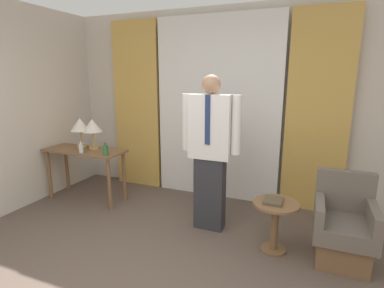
{
  "coord_description": "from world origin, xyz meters",
  "views": [
    {
      "loc": [
        1.26,
        -1.34,
        1.77
      ],
      "look_at": [
        0.07,
        1.62,
        1.04
      ],
      "focal_mm": 28.0,
      "sensor_mm": 36.0,
      "label": 1
    }
  ],
  "objects_px": {
    "desk": "(85,158)",
    "armchair": "(343,229)",
    "side_table": "(275,218)",
    "bottle_near_edge": "(81,148)",
    "person": "(210,149)",
    "book": "(273,201)",
    "table_lamp_left": "(80,126)",
    "bottle_by_lamp": "(106,150)",
    "table_lamp_right": "(92,126)"
  },
  "relations": [
    {
      "from": "desk",
      "to": "armchair",
      "type": "relative_size",
      "value": 1.4
    },
    {
      "from": "armchair",
      "to": "side_table",
      "type": "distance_m",
      "value": 0.64
    },
    {
      "from": "bottle_near_edge",
      "to": "person",
      "type": "relative_size",
      "value": 0.09
    },
    {
      "from": "book",
      "to": "table_lamp_left",
      "type": "bearing_deg",
      "value": 171.1
    },
    {
      "from": "side_table",
      "to": "bottle_by_lamp",
      "type": "bearing_deg",
      "value": 174.67
    },
    {
      "from": "bottle_by_lamp",
      "to": "person",
      "type": "xyz_separation_m",
      "value": [
        1.44,
        0.01,
        0.15
      ]
    },
    {
      "from": "table_lamp_left",
      "to": "table_lamp_right",
      "type": "xyz_separation_m",
      "value": [
        0.22,
        0.0,
        0.0
      ]
    },
    {
      "from": "desk",
      "to": "side_table",
      "type": "xyz_separation_m",
      "value": [
        2.7,
        -0.36,
        -0.25
      ]
    },
    {
      "from": "table_lamp_right",
      "to": "book",
      "type": "relative_size",
      "value": 1.97
    },
    {
      "from": "desk",
      "to": "armchair",
      "type": "height_order",
      "value": "armchair"
    },
    {
      "from": "desk",
      "to": "book",
      "type": "distance_m",
      "value": 2.69
    },
    {
      "from": "table_lamp_left",
      "to": "table_lamp_right",
      "type": "relative_size",
      "value": 1.0
    },
    {
      "from": "table_lamp_right",
      "to": "person",
      "type": "distance_m",
      "value": 1.83
    },
    {
      "from": "table_lamp_right",
      "to": "side_table",
      "type": "height_order",
      "value": "table_lamp_right"
    },
    {
      "from": "table_lamp_right",
      "to": "person",
      "type": "bearing_deg",
      "value": -6.64
    },
    {
      "from": "side_table",
      "to": "table_lamp_right",
      "type": "bearing_deg",
      "value": 170.53
    },
    {
      "from": "table_lamp_right",
      "to": "bottle_near_edge",
      "type": "xyz_separation_m",
      "value": [
        -0.02,
        -0.23,
        -0.26
      ]
    },
    {
      "from": "person",
      "to": "book",
      "type": "distance_m",
      "value": 0.88
    },
    {
      "from": "desk",
      "to": "side_table",
      "type": "height_order",
      "value": "desk"
    },
    {
      "from": "table_lamp_left",
      "to": "bottle_near_edge",
      "type": "xyz_separation_m",
      "value": [
        0.2,
        -0.23,
        -0.26
      ]
    },
    {
      "from": "bottle_by_lamp",
      "to": "table_lamp_right",
      "type": "bearing_deg",
      "value": 149.28
    },
    {
      "from": "bottle_near_edge",
      "to": "book",
      "type": "height_order",
      "value": "bottle_near_edge"
    },
    {
      "from": "person",
      "to": "armchair",
      "type": "height_order",
      "value": "person"
    },
    {
      "from": "table_lamp_left",
      "to": "armchair",
      "type": "height_order",
      "value": "table_lamp_left"
    },
    {
      "from": "table_lamp_right",
      "to": "side_table",
      "type": "bearing_deg",
      "value": -9.47
    },
    {
      "from": "table_lamp_right",
      "to": "person",
      "type": "relative_size",
      "value": 0.24
    },
    {
      "from": "armchair",
      "to": "book",
      "type": "relative_size",
      "value": 3.83
    },
    {
      "from": "side_table",
      "to": "person",
      "type": "bearing_deg",
      "value": 164.04
    },
    {
      "from": "desk",
      "to": "bottle_by_lamp",
      "type": "height_order",
      "value": "bottle_by_lamp"
    },
    {
      "from": "desk",
      "to": "table_lamp_left",
      "type": "bearing_deg",
      "value": 144.95
    },
    {
      "from": "bottle_by_lamp",
      "to": "book",
      "type": "height_order",
      "value": "bottle_by_lamp"
    },
    {
      "from": "table_lamp_left",
      "to": "armchair",
      "type": "bearing_deg",
      "value": -5.59
    },
    {
      "from": "bottle_near_edge",
      "to": "table_lamp_left",
      "type": "bearing_deg",
      "value": 130.29
    },
    {
      "from": "table_lamp_left",
      "to": "bottle_by_lamp",
      "type": "bearing_deg",
      "value": -20.74
    },
    {
      "from": "bottle_by_lamp",
      "to": "armchair",
      "type": "distance_m",
      "value": 2.88
    },
    {
      "from": "armchair",
      "to": "book",
      "type": "bearing_deg",
      "value": -171.43
    },
    {
      "from": "table_lamp_right",
      "to": "bottle_by_lamp",
      "type": "relative_size",
      "value": 2.52
    },
    {
      "from": "table_lamp_left",
      "to": "table_lamp_right",
      "type": "bearing_deg",
      "value": 0.0
    },
    {
      "from": "bottle_by_lamp",
      "to": "person",
      "type": "distance_m",
      "value": 1.45
    },
    {
      "from": "table_lamp_left",
      "to": "bottle_by_lamp",
      "type": "xyz_separation_m",
      "value": [
        0.6,
        -0.23,
        -0.25
      ]
    },
    {
      "from": "side_table",
      "to": "desk",
      "type": "bearing_deg",
      "value": 172.48
    },
    {
      "from": "desk",
      "to": "bottle_near_edge",
      "type": "distance_m",
      "value": 0.27
    },
    {
      "from": "armchair",
      "to": "side_table",
      "type": "relative_size",
      "value": 1.59
    },
    {
      "from": "table_lamp_left",
      "to": "book",
      "type": "relative_size",
      "value": 1.97
    },
    {
      "from": "bottle_by_lamp",
      "to": "armchair",
      "type": "bearing_deg",
      "value": -2.22
    },
    {
      "from": "table_lamp_left",
      "to": "table_lamp_right",
      "type": "distance_m",
      "value": 0.22
    },
    {
      "from": "table_lamp_right",
      "to": "bottle_near_edge",
      "type": "bearing_deg",
      "value": -94.68
    },
    {
      "from": "table_lamp_right",
      "to": "side_table",
      "type": "xyz_separation_m",
      "value": [
        2.59,
        -0.43,
        -0.71
      ]
    },
    {
      "from": "bottle_near_edge",
      "to": "side_table",
      "type": "height_order",
      "value": "bottle_near_edge"
    },
    {
      "from": "bottle_by_lamp",
      "to": "armchair",
      "type": "relative_size",
      "value": 0.2
    }
  ]
}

